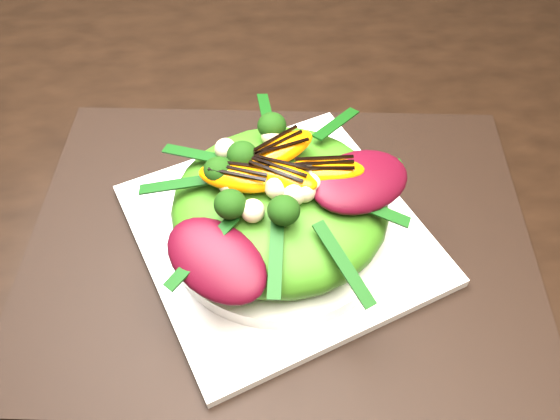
{
  "coord_description": "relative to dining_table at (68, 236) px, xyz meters",
  "views": [
    {
      "loc": [
        0.18,
        -0.39,
        1.22
      ],
      "look_at": [
        0.22,
        -0.04,
        0.79
      ],
      "focal_mm": 38.0,
      "sensor_mm": 36.0,
      "label": 1
    }
  ],
  "objects": [
    {
      "name": "lettuce_mound",
      "position": [
        0.22,
        -0.04,
        0.07
      ],
      "size": [
        0.25,
        0.25,
        0.07
      ],
      "primitive_type": "ellipsoid",
      "rotation": [
        0.0,
        0.0,
        -0.3
      ],
      "color": "#3E7B17",
      "rests_on": "salad_bowl"
    },
    {
      "name": "plate_base",
      "position": [
        0.22,
        -0.04,
        0.03
      ],
      "size": [
        0.33,
        0.33,
        0.01
      ],
      "primitive_type": "cube",
      "rotation": [
        0.0,
        0.0,
        0.37
      ],
      "color": "white",
      "rests_on": "placemat"
    },
    {
      "name": "broccoli_floret",
      "position": [
        0.16,
        -0.02,
        0.12
      ],
      "size": [
        0.04,
        0.04,
        0.04
      ],
      "primitive_type": "sphere",
      "rotation": [
        0.0,
        0.0,
        0.18
      ],
      "color": "black",
      "rests_on": "lettuce_mound"
    },
    {
      "name": "salad_bowl",
      "position": [
        0.22,
        -0.04,
        0.04
      ],
      "size": [
        0.28,
        0.28,
        0.02
      ],
      "primitive_type": "cylinder",
      "rotation": [
        0.0,
        0.0,
        0.37
      ],
      "color": "white",
      "rests_on": "plate_base"
    },
    {
      "name": "placemat",
      "position": [
        0.22,
        -0.04,
        0.02
      ],
      "size": [
        0.53,
        0.43,
        0.0
      ],
      "primitive_type": "cube",
      "rotation": [
        0.0,
        0.0,
        -0.13
      ],
      "color": "black",
      "rests_on": "dining_table"
    },
    {
      "name": "dining_table",
      "position": [
        0.0,
        0.0,
        0.0
      ],
      "size": [
        1.6,
        0.9,
        0.75
      ],
      "primitive_type": "cube",
      "color": "black",
      "rests_on": "floor"
    },
    {
      "name": "radicchio_leaf",
      "position": [
        0.29,
        -0.05,
        0.11
      ],
      "size": [
        0.11,
        0.1,
        0.02
      ],
      "primitive_type": "ellipsoid",
      "rotation": [
        0.0,
        0.0,
        0.44
      ],
      "color": "#3E0612",
      "rests_on": "lettuce_mound"
    },
    {
      "name": "macadamia_nut",
      "position": [
        0.24,
        -0.09,
        0.11
      ],
      "size": [
        0.02,
        0.02,
        0.02
      ],
      "primitive_type": "sphere",
      "rotation": [
        0.0,
        0.0,
        -0.15
      ],
      "color": "beige",
      "rests_on": "lettuce_mound"
    },
    {
      "name": "orange_segment",
      "position": [
        0.19,
        -0.01,
        0.11
      ],
      "size": [
        0.07,
        0.03,
        0.02
      ],
      "primitive_type": "ellipsoid",
      "rotation": [
        0.0,
        0.0,
        -0.08
      ],
      "color": "orange",
      "rests_on": "lettuce_mound"
    },
    {
      "name": "balsamic_drizzle",
      "position": [
        0.19,
        -0.01,
        0.12
      ],
      "size": [
        0.04,
        0.01,
        0.0
      ],
      "primitive_type": "cube",
      "rotation": [
        0.0,
        0.0,
        -0.08
      ],
      "color": "black",
      "rests_on": "orange_segment"
    }
  ]
}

